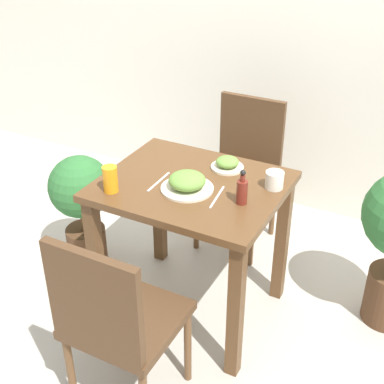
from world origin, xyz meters
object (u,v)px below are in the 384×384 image
(drink_cup, at_px, (274,180))
(potted_plant_left, at_px, (82,201))
(chair_near, at_px, (115,319))
(sauce_bottle, at_px, (242,191))
(chair_far, at_px, (243,165))
(side_plate, at_px, (227,164))
(food_plate, at_px, (187,182))
(juice_glass, at_px, (110,179))

(drink_cup, relative_size, potted_plant_left, 0.12)
(chair_near, distance_m, sauce_bottle, 0.75)
(chair_near, bearing_deg, chair_far, -87.19)
(side_plate, xyz_separation_m, drink_cup, (0.27, -0.07, 0.01))
(food_plate, relative_size, juice_glass, 1.97)
(chair_far, xyz_separation_m, juice_glass, (-0.25, -0.98, 0.32))
(chair_near, distance_m, potted_plant_left, 1.07)
(chair_far, xyz_separation_m, food_plate, (0.05, -0.81, 0.29))
(chair_near, height_order, juice_glass, chair_near)
(drink_cup, height_order, juice_glass, juice_glass)
(chair_far, bearing_deg, side_plate, -76.34)
(drink_cup, bearing_deg, potted_plant_left, -175.89)
(food_plate, distance_m, sauce_bottle, 0.27)
(chair_far, height_order, drink_cup, chair_far)
(food_plate, height_order, potted_plant_left, food_plate)
(chair_near, height_order, potted_plant_left, chair_near)
(chair_far, relative_size, sauce_bottle, 5.47)
(drink_cup, bearing_deg, food_plate, -149.78)
(food_plate, height_order, drink_cup, food_plate)
(juice_glass, bearing_deg, chair_far, 75.98)
(drink_cup, bearing_deg, sauce_bottle, -112.31)
(chair_far, bearing_deg, potted_plant_left, -134.69)
(chair_near, xyz_separation_m, juice_glass, (-0.32, 0.46, 0.32))
(side_plate, bearing_deg, sauce_bottle, -54.79)
(chair_far, height_order, side_plate, chair_far)
(drink_cup, relative_size, juice_glass, 0.69)
(side_plate, distance_m, potted_plant_left, 0.90)
(sauce_bottle, bearing_deg, juice_glass, -162.58)
(drink_cup, bearing_deg, juice_glass, -150.10)
(potted_plant_left, bearing_deg, juice_glass, -33.82)
(potted_plant_left, bearing_deg, food_plate, -9.45)
(food_plate, bearing_deg, drink_cup, 30.22)
(food_plate, height_order, side_plate, food_plate)
(chair_far, bearing_deg, drink_cup, -56.91)
(chair_far, distance_m, side_plate, 0.62)
(chair_far, distance_m, potted_plant_left, 0.97)
(chair_near, relative_size, potted_plant_left, 1.29)
(sauce_bottle, relative_size, potted_plant_left, 0.23)
(drink_cup, distance_m, potted_plant_left, 1.15)
(side_plate, bearing_deg, drink_cup, -15.55)
(drink_cup, height_order, potted_plant_left, drink_cup)
(chair_far, distance_m, sauce_bottle, 0.92)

